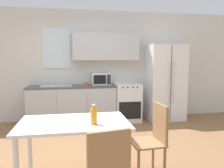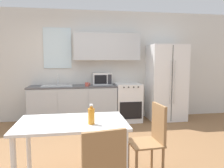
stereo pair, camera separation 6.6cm
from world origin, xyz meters
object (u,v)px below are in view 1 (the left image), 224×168
Objects in this scene: dining_chair_side at (154,135)px; dining_table at (74,131)px; coffee_mug at (86,84)px; drink_bottle at (94,116)px; refrigerator at (165,82)px; oven_range at (127,102)px; microwave at (101,79)px.

dining_table is at bearing 90.07° from dining_chair_side.
coffee_mug is 0.53× the size of drink_bottle.
drink_bottle is (0.22, -0.15, 0.20)m from dining_table.
refrigerator is 2.00× the size of dining_chair_side.
refrigerator reaches higher than oven_range.
oven_range is 0.73× the size of dining_table.
coffee_mug is (-1.97, -0.13, -0.00)m from refrigerator.
microwave is at bearing 174.55° from refrigerator.
drink_bottle reaches higher than dining_chair_side.
refrigerator is at bearing -1.07° from oven_range.
dining_table is at bearing -115.89° from oven_range.
refrigerator is 1.98m from coffee_mug.
refrigerator reaches higher than microwave.
refrigerator reaches higher than dining_chair_side.
microwave reaches higher than coffee_mug.
oven_range is 0.49× the size of refrigerator.
dining_chair_side is (0.71, -2.43, -0.39)m from coffee_mug.
refrigerator is 3.45m from drink_bottle.
microwave is 0.37× the size of dining_table.
coffee_mug is (-0.38, -0.29, -0.10)m from microwave.
drink_bottle is at bearing -98.84° from microwave.
coffee_mug is at bearing -142.98° from microwave.
drink_bottle is (-0.08, -2.65, -0.06)m from coffee_mug.
coffee_mug reaches higher than oven_range.
oven_range is at bearing 69.04° from drink_bottle.
coffee_mug is 2.56m from dining_chair_side.
microwave is 0.49m from coffee_mug.
oven_range is 0.98× the size of dining_chair_side.
refrigerator is at bearing 49.31° from dining_table.
drink_bottle is at bearing -126.40° from refrigerator.
dining_chair_side is (-1.26, -2.57, -0.39)m from refrigerator.
refrigerator is at bearing -5.45° from microwave.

